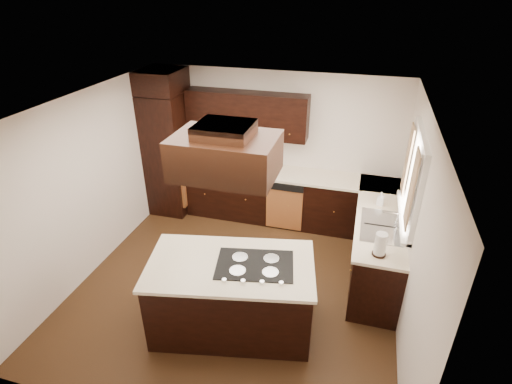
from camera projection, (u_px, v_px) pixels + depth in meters
floor at (237, 284)px, 5.55m from camera, size 4.20×4.20×0.02m
ceiling at (232, 106)px, 4.37m from camera, size 4.20×4.20×0.02m
wall_back at (274, 146)px, 6.75m from camera, size 4.20×0.02×2.50m
wall_front at (152, 334)px, 3.17m from camera, size 4.20×0.02×2.50m
wall_left at (89, 185)px, 5.46m from camera, size 0.02×4.20×2.50m
wall_right at (414, 231)px, 4.46m from camera, size 0.02×4.20×2.50m
oven_column at (169, 154)px, 6.92m from camera, size 0.65×0.75×2.12m
wall_oven_face at (188, 153)px, 6.81m from camera, size 0.05×0.62×0.78m
base_cabinets_back at (271, 196)px, 6.86m from camera, size 2.93×0.60×0.88m
base_cabinets_right at (376, 242)px, 5.68m from camera, size 0.60×2.40×0.88m
countertop_back at (271, 172)px, 6.63m from camera, size 2.93×0.63×0.04m
countertop_right at (380, 214)px, 5.46m from camera, size 0.63×2.40×0.04m
upper_cabinets at (247, 114)px, 6.44m from camera, size 2.00×0.34×0.72m
dishwasher_front at (284, 209)px, 6.56m from camera, size 0.60×0.05×0.72m
window_frame at (414, 178)px, 4.75m from camera, size 0.06×1.32×1.12m
window_pane at (417, 178)px, 4.74m from camera, size 0.00×1.20×1.00m
curtain_left at (412, 189)px, 4.38m from camera, size 0.02×0.34×0.90m
curtain_right at (408, 160)px, 5.09m from camera, size 0.02×0.34×0.90m
sink_rim at (381, 226)px, 5.15m from camera, size 0.52×0.84×0.01m
island at (232, 296)px, 4.70m from camera, size 1.97×1.32×0.88m
island_top at (230, 265)px, 4.48m from camera, size 2.05×1.40×0.04m
cooktop at (255, 265)px, 4.45m from camera, size 0.95×0.73×0.01m
range_hood at (225, 156)px, 4.04m from camera, size 1.05×0.72×0.42m
hood_duct at (224, 130)px, 3.91m from camera, size 0.55×0.50×0.13m
blender_base at (214, 164)px, 6.75m from camera, size 0.15×0.15×0.10m
blender_pitcher at (213, 154)px, 6.67m from camera, size 0.13×0.13×0.26m
spice_rack at (222, 157)px, 6.77m from camera, size 0.38×0.18×0.31m
mixing_bowl at (195, 162)px, 6.86m from camera, size 0.35×0.35×0.07m
soap_bottle at (381, 199)px, 5.60m from camera, size 0.11×0.11×0.20m
paper_towel at (380, 245)px, 4.55m from camera, size 0.18×0.18×0.29m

